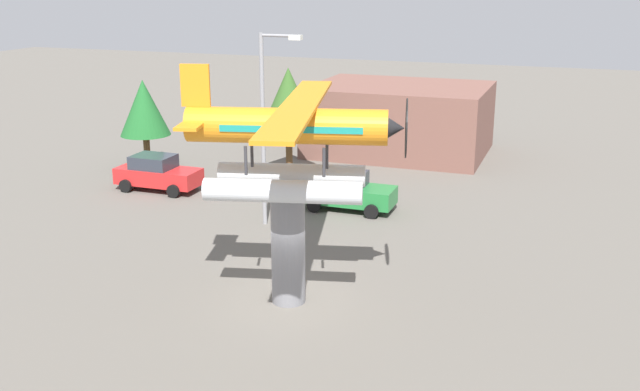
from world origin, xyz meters
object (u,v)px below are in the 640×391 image
floatplane_monument (291,141)px  tree_west (144,108)px  car_mid_green (347,191)px  streetlight_primary (267,117)px  display_pedestal (288,248)px  tree_east (289,100)px  storefront_building (400,119)px  car_near_red (157,173)px

floatplane_monument → tree_west: (-14.20, 13.54, -2.04)m
floatplane_monument → car_mid_green: bearing=83.5°
streetlight_primary → display_pedestal: bearing=-61.5°
tree_east → storefront_building: bearing=59.4°
floatplane_monument → tree_east: bearing=98.4°
storefront_building → car_near_red: bearing=-127.4°
storefront_building → tree_west: bearing=-145.5°
tree_east → streetlight_primary: bearing=-73.8°
car_mid_green → storefront_building: size_ratio=0.41×
streetlight_primary → storefront_building: streetlight_primary is taller
display_pedestal → tree_east: bearing=112.2°
storefront_building → tree_west: tree_west is taller
display_pedestal → car_mid_green: display_pedestal is taller
streetlight_primary → storefront_building: size_ratio=0.79×
streetlight_primary → tree_west: bearing=147.2°
display_pedestal → floatplane_monument: (0.13, 0.03, 3.52)m
tree_east → car_near_red: bearing=-135.5°
display_pedestal → car_near_red: 14.88m
storefront_building → tree_west: (-12.26, -8.43, 1.32)m
car_near_red → storefront_building: storefront_building is taller
floatplane_monument → tree_east: (-6.18, 14.79, -1.34)m
tree_east → tree_west: bearing=-171.1°
car_near_red → tree_west: (-2.97, 3.71, 2.46)m
car_mid_green → tree_west: bearing=164.7°
floatplane_monument → streetlight_primary: size_ratio=1.28×
storefront_building → tree_east: size_ratio=1.78×
display_pedestal → streetlight_primary: (-3.76, 6.92, 2.83)m
car_near_red → tree_east: (5.05, 4.96, 3.16)m
car_mid_green → tree_east: 7.47m
storefront_building → floatplane_monument: bearing=-85.0°
car_near_red → tree_east: size_ratio=0.73×
display_pedestal → car_near_red: (-11.10, 9.86, -0.97)m
tree_west → car_mid_green: bearing=-15.3°
floatplane_monument → storefront_building: 22.31m
tree_west → tree_east: size_ratio=0.85×
floatplane_monument → tree_west: floatplane_monument is taller
car_mid_green → streetlight_primary: size_ratio=0.52×
display_pedestal → car_mid_green: (-1.25, 10.06, -0.97)m
streetlight_primary → storefront_building: bearing=82.6°
car_near_red → car_mid_green: 9.85m
floatplane_monument → car_mid_green: floatplane_monument is taller
storefront_building → streetlight_primary: bearing=-97.4°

